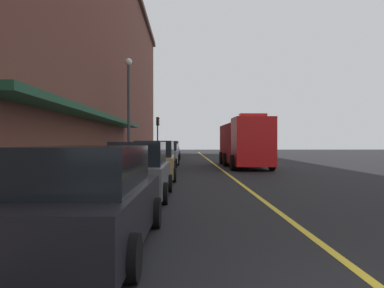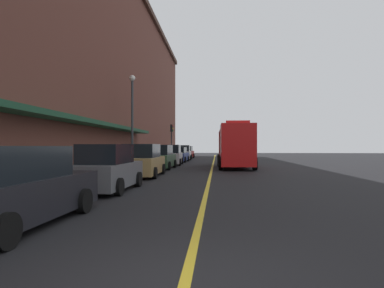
# 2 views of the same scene
# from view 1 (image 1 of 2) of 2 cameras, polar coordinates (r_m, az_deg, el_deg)

# --- Properties ---
(ground_plane) EXTENTS (112.00, 112.00, 0.00)m
(ground_plane) POSITION_cam_1_polar(r_m,az_deg,el_deg) (28.73, 3.69, -3.28)
(ground_plane) COLOR black
(sidewalk_left) EXTENTS (2.40, 70.00, 0.15)m
(sidewalk_left) POSITION_cam_1_polar(r_m,az_deg,el_deg) (28.87, -8.69, -3.12)
(sidewalk_left) COLOR #ADA8A0
(sidewalk_left) RESTS_ON ground
(lane_center_stripe) EXTENTS (0.16, 70.00, 0.01)m
(lane_center_stripe) POSITION_cam_1_polar(r_m,az_deg,el_deg) (28.73, 3.69, -3.27)
(lane_center_stripe) COLOR gold
(lane_center_stripe) RESTS_ON ground
(brick_building_left) EXTENTS (10.29, 64.00, 17.60)m
(brick_building_left) POSITION_cam_1_polar(r_m,az_deg,el_deg) (29.98, -20.28, 13.81)
(brick_building_left) COLOR brown
(brick_building_left) RESTS_ON ground
(parked_car_0) EXTENTS (2.17, 4.94, 1.75)m
(parked_car_0) POSITION_cam_1_polar(r_m,az_deg,el_deg) (6.56, -15.30, -8.48)
(parked_car_0) COLOR black
(parked_car_0) RESTS_ON ground
(parked_car_1) EXTENTS (2.01, 4.25, 1.82)m
(parked_car_1) POSITION_cam_1_polar(r_m,az_deg,el_deg) (12.17, -7.99, -4.27)
(parked_car_1) COLOR #595B60
(parked_car_1) RESTS_ON ground
(parked_car_2) EXTENTS (2.18, 4.92, 1.87)m
(parked_car_2) POSITION_cam_1_polar(r_m,az_deg,el_deg) (18.19, -5.76, -2.65)
(parked_car_2) COLOR #A5844C
(parked_car_2) RESTS_ON ground
(parked_car_3) EXTENTS (2.07, 4.74, 1.84)m
(parked_car_3) POSITION_cam_1_polar(r_m,az_deg,el_deg) (24.44, -4.80, -1.91)
(parked_car_3) COLOR #2D5133
(parked_car_3) RESTS_ON ground
(parked_car_4) EXTENTS (2.08, 4.39, 1.88)m
(parked_car_4) POSITION_cam_1_polar(r_m,az_deg,el_deg) (29.73, -3.91, -1.48)
(parked_car_4) COLOR silver
(parked_car_4) RESTS_ON ground
(parked_car_5) EXTENTS (2.22, 4.81, 1.65)m
(parked_car_5) POSITION_cam_1_polar(r_m,az_deg,el_deg) (35.37, -3.61, -1.33)
(parked_car_5) COLOR navy
(parked_car_5) RESTS_ON ground
(parked_car_6) EXTENTS (2.21, 4.38, 1.87)m
(parked_car_6) POSITION_cam_1_polar(r_m,az_deg,el_deg) (40.87, -3.31, -0.98)
(parked_car_6) COLOR silver
(parked_car_6) RESTS_ON ground
(parked_car_7) EXTENTS (2.18, 4.19, 1.77)m
(parked_car_7) POSITION_cam_1_polar(r_m,az_deg,el_deg) (46.11, -3.19, -0.88)
(parked_car_7) COLOR maroon
(parked_car_7) RESTS_ON ground
(fire_truck) EXTENTS (2.88, 9.19, 3.60)m
(fire_truck) POSITION_cam_1_polar(r_m,az_deg,el_deg) (26.95, 7.96, 0.13)
(fire_truck) COLOR red
(fire_truck) RESTS_ON ground
(parking_meter_0) EXTENTS (0.14, 0.18, 1.33)m
(parking_meter_0) POSITION_cam_1_polar(r_m,az_deg,el_deg) (10.85, -16.75, -3.71)
(parking_meter_0) COLOR #4C4C51
(parking_meter_0) RESTS_ON sidewalk_left
(parking_meter_1) EXTENTS (0.14, 0.18, 1.33)m
(parking_meter_1) POSITION_cam_1_polar(r_m,az_deg,el_deg) (44.19, -4.97, -0.63)
(parking_meter_1) COLOR #4C4C51
(parking_meter_1) RESTS_ON sidewalk_left
(parking_meter_2) EXTENTS (0.14, 0.18, 1.33)m
(parking_meter_2) POSITION_cam_1_polar(r_m,az_deg,el_deg) (28.49, -7.05, -1.18)
(parking_meter_2) COLOR #4C4C51
(parking_meter_2) RESTS_ON sidewalk_left
(street_lamp_left) EXTENTS (0.44, 0.44, 6.94)m
(street_lamp_left) POSITION_cam_1_polar(r_m,az_deg,el_deg) (23.88, -9.70, 6.55)
(street_lamp_left) COLOR #33383D
(street_lamp_left) RESTS_ON sidewalk_left
(traffic_light_near) EXTENTS (0.38, 0.36, 4.30)m
(traffic_light_near) POSITION_cam_1_polar(r_m,az_deg,el_deg) (39.87, -5.29, 2.28)
(traffic_light_near) COLOR #232326
(traffic_light_near) RESTS_ON sidewalk_left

